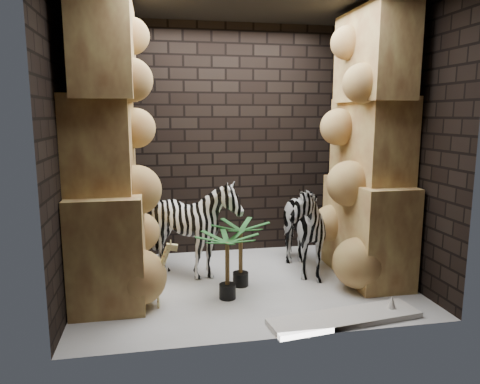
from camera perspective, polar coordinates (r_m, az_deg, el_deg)
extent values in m
plane|color=silver|center=(5.01, 0.60, -11.66)|extent=(3.50, 3.50, 0.00)
plane|color=black|center=(5.90, -1.79, 6.59)|extent=(3.50, 0.00, 3.50)
plane|color=black|center=(3.46, 4.75, 4.24)|extent=(3.50, 0.00, 3.50)
plane|color=black|center=(4.65, -21.10, 5.05)|extent=(0.00, 3.00, 3.00)
plane|color=black|center=(5.30, 19.61, 5.65)|extent=(0.00, 3.00, 3.00)
imported|color=white|center=(5.23, 7.10, -3.40)|extent=(0.64, 1.12, 1.29)
imported|color=white|center=(5.09, -5.86, -5.18)|extent=(0.99, 1.20, 1.04)
cube|color=silver|center=(4.28, 13.31, -15.46)|extent=(1.45, 0.53, 0.05)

